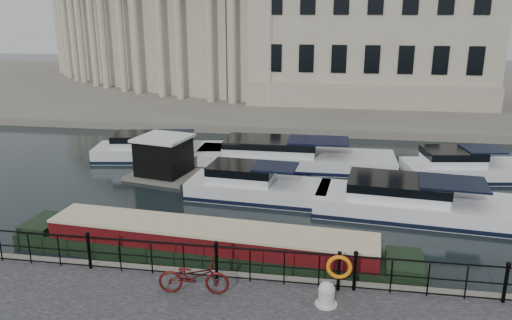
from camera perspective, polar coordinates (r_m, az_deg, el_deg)
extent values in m
plane|color=black|center=(17.45, -2.71, -11.29)|extent=(160.00, 160.00, 0.00)
cube|color=#6B665B|center=(54.76, 5.64, 8.21)|extent=(120.00, 42.00, 0.55)
cylinder|color=black|center=(16.33, -18.53, -9.93)|extent=(0.10, 0.10, 1.10)
sphere|color=black|center=(16.08, -18.73, -8.01)|extent=(0.14, 0.14, 0.14)
cylinder|color=black|center=(15.00, -4.54, -11.52)|extent=(0.10, 0.10, 1.10)
sphere|color=black|center=(14.73, -4.59, -9.46)|extent=(0.14, 0.14, 0.14)
cylinder|color=black|center=(14.67, 11.22, -12.50)|extent=(0.10, 0.10, 1.10)
sphere|color=black|center=(14.39, 11.36, -10.41)|extent=(0.14, 0.14, 0.14)
cylinder|color=black|center=(15.41, 26.62, -12.57)|extent=(0.10, 0.10, 1.10)
sphere|color=black|center=(15.14, 26.92, -10.57)|extent=(0.14, 0.14, 0.14)
cylinder|color=black|center=(14.77, -4.58, -9.81)|extent=(24.00, 0.05, 0.05)
cylinder|color=black|center=(15.00, -4.54, -11.52)|extent=(24.00, 0.04, 0.04)
cylinder|color=black|center=(15.22, -4.50, -13.08)|extent=(24.00, 0.04, 0.04)
cube|color=#ADA38C|center=(48.18, 12.83, 15.45)|extent=(20.00, 14.00, 14.00)
cube|color=#9E937F|center=(48.62, 12.38, 8.38)|extent=(20.30, 14.30, 2.00)
cube|color=#ADA38C|center=(44.65, 0.62, 13.86)|extent=(5.73, 4.06, 11.00)
cylinder|color=#ADA38C|center=(41.70, 1.48, 12.84)|extent=(0.70, 0.70, 9.80)
cylinder|color=#ADA38C|center=(42.94, -2.74, 12.94)|extent=(0.70, 0.70, 9.80)
cube|color=#ADA38C|center=(47.01, -5.28, 13.93)|extent=(5.90, 4.56, 11.00)
cylinder|color=#ADA38C|center=(44.00, -5.33, 12.97)|extent=(0.70, 0.70, 9.80)
cylinder|color=#ADA38C|center=(45.90, -8.83, 13.00)|extent=(0.70, 0.70, 9.80)
cube|color=#ADA38C|center=(50.28, -10.12, 13.92)|extent=(5.99, 4.99, 11.00)
cylinder|color=#ADA38C|center=(47.35, -10.90, 13.00)|extent=(0.70, 0.70, 9.80)
cylinder|color=#ADA38C|center=(49.75, -13.60, 13.00)|extent=(0.70, 0.70, 9.80)
cube|color=#ADA38C|center=(54.26, -13.84, 13.88)|extent=(5.99, 5.36, 11.00)
cylinder|color=#ADA38C|center=(51.49, -15.15, 13.00)|extent=(0.70, 0.70, 9.80)
cylinder|color=#ADA38C|center=(54.27, -17.09, 13.01)|extent=(0.70, 0.70, 9.80)
cube|color=#ADA38C|center=(58.74, -16.51, 13.86)|extent=(5.91, 5.64, 11.00)
cylinder|color=#ADA38C|center=(56.22, -18.16, 13.01)|extent=(0.70, 0.70, 9.80)
cylinder|color=#ADA38C|center=(59.24, -19.45, 13.04)|extent=(0.70, 0.70, 9.80)
cube|color=#ADA38C|center=(63.56, -18.27, 13.87)|extent=(5.74, 5.85, 11.00)
cylinder|color=#ADA38C|center=(61.32, -20.12, 13.06)|extent=(0.70, 0.70, 9.80)
cylinder|color=#ADA38C|center=(64.50, -20.88, 13.11)|extent=(0.70, 0.70, 9.80)
cube|color=#ADA38C|center=(68.59, -19.26, 13.92)|extent=(5.49, 5.97, 11.00)
cylinder|color=#ADA38C|center=(66.65, -21.23, 13.16)|extent=(0.70, 0.70, 9.80)
cylinder|color=#ADA38C|center=(69.91, -21.55, 13.23)|extent=(0.70, 0.70, 9.80)
cube|color=#ADA38C|center=(73.73, -19.64, 14.00)|extent=(5.16, 6.00, 11.00)
cylinder|color=#ADA38C|center=(72.10, -21.65, 13.29)|extent=(0.70, 0.70, 9.80)
cylinder|color=#ADA38C|center=(75.38, -21.62, 13.39)|extent=(0.70, 0.70, 9.80)
cube|color=#ADA38C|center=(78.88, -19.50, 14.12)|extent=(4.76, 5.95, 11.00)
cylinder|color=#ADA38C|center=(77.56, -21.51, 13.46)|extent=(0.70, 0.70, 9.80)
cylinder|color=#ADA38C|center=(80.81, -21.21, 13.57)|extent=(0.70, 0.70, 9.80)
imported|color=#4C0F0D|center=(14.38, -7.14, -13.04)|extent=(2.06, 0.89, 1.05)
cylinder|color=silver|center=(14.04, 8.04, -15.27)|extent=(0.43, 0.43, 0.45)
sphere|color=silver|center=(13.92, 8.08, -14.48)|extent=(0.45, 0.45, 0.45)
cylinder|color=silver|center=(14.15, 8.01, -15.98)|extent=(0.61, 0.61, 0.04)
cylinder|color=black|center=(14.57, 9.44, -12.49)|extent=(0.10, 0.10, 1.15)
cube|color=black|center=(14.31, 9.55, -10.47)|extent=(0.11, 0.11, 0.08)
torus|color=orange|center=(14.41, 9.48, -11.98)|extent=(0.73, 0.11, 0.73)
cube|color=black|center=(17.53, -5.31, -10.83)|extent=(14.25, 2.99, 0.85)
cube|color=#520B0F|center=(17.24, -5.36, -8.92)|extent=(11.41, 2.49, 0.66)
cube|color=beige|center=(17.08, -5.40, -7.70)|extent=(11.41, 2.54, 0.09)
cube|color=#6B665B|center=(26.14, -10.37, -1.76)|extent=(3.88, 3.46, 0.28)
cube|color=black|center=(25.84, -10.49, 0.45)|extent=(2.67, 2.67, 2.02)
cube|color=white|center=(25.59, -10.60, 2.49)|extent=(2.94, 2.94, 0.13)
cube|color=white|center=(22.76, 0.28, -3.88)|extent=(6.53, 2.92, 1.20)
cube|color=black|center=(22.79, 0.28, -4.06)|extent=(6.59, 2.95, 0.18)
cube|color=white|center=(22.66, -1.59, -1.70)|extent=(3.01, 2.20, 0.90)
cube|color=black|center=(22.17, 2.20, -0.77)|extent=(2.04, 1.83, 0.08)
cube|color=white|center=(21.93, 18.48, -5.58)|extent=(9.04, 3.85, 1.20)
cube|color=black|center=(21.96, 18.47, -5.78)|extent=(9.13, 3.89, 0.18)
cube|color=white|center=(21.58, 15.90, -3.30)|extent=(4.18, 2.82, 0.90)
cube|color=black|center=(21.59, 21.59, -2.44)|extent=(2.84, 2.33, 0.08)
cube|color=white|center=(29.23, -10.96, 0.47)|extent=(7.52, 3.53, 1.20)
cube|color=black|center=(29.25, -10.95, 0.32)|extent=(7.60, 3.56, 0.18)
cube|color=white|center=(29.19, -12.72, 2.07)|extent=(3.52, 2.48, 0.90)
cube|color=black|center=(28.73, -9.41, 3.06)|extent=(2.41, 2.02, 0.08)
cube|color=silver|center=(27.34, 4.36, -0.39)|extent=(10.74, 3.01, 1.20)
cube|color=black|center=(27.36, 4.36, -0.55)|extent=(10.85, 3.04, 0.18)
cube|color=silver|center=(27.22, 1.70, 1.44)|extent=(4.84, 2.45, 0.90)
cube|color=black|center=(26.91, 7.16, 2.24)|extent=(3.23, 2.09, 0.08)
cube|color=white|center=(27.54, 22.76, -1.55)|extent=(6.43, 3.41, 1.20)
cube|color=black|center=(27.56, 22.74, -1.71)|extent=(6.50, 3.44, 0.18)
cube|color=white|center=(27.03, 21.52, 0.15)|extent=(3.04, 2.44, 0.90)
cube|color=black|center=(27.47, 24.49, 1.15)|extent=(2.08, 2.00, 0.08)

